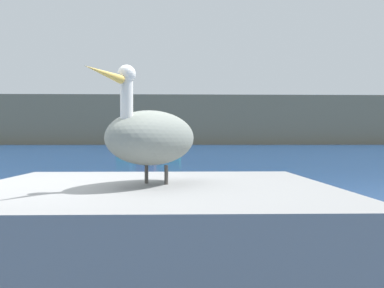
# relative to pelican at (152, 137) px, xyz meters

# --- Properties ---
(ground_plane) EXTENTS (260.00, 260.00, 0.00)m
(ground_plane) POSITION_rel_pelican_xyz_m (-1.11, 0.22, -1.08)
(ground_plane) COLOR navy
(hillside_backdrop) EXTENTS (140.00, 11.95, 9.87)m
(hillside_backdrop) POSITION_rel_pelican_xyz_m (-1.11, 80.65, 3.86)
(hillside_backdrop) COLOR #7F755B
(hillside_backdrop) RESTS_ON ground
(pier_dock) EXTENTS (2.76, 2.49, 0.70)m
(pier_dock) POSITION_rel_pelican_xyz_m (0.00, 0.01, -0.73)
(pier_dock) COLOR gray
(pier_dock) RESTS_ON ground
(pelican) EXTENTS (0.93, 1.31, 0.88)m
(pelican) POSITION_rel_pelican_xyz_m (0.00, 0.00, 0.00)
(pelican) COLOR gray
(pelican) RESTS_ON pier_dock
(fishing_boat_green) EXTENTS (5.41, 2.07, 4.67)m
(fishing_boat_green) POSITION_rel_pelican_xyz_m (-2.62, 30.67, -0.22)
(fishing_boat_green) COLOR #1E8C4C
(fishing_boat_green) RESTS_ON ground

